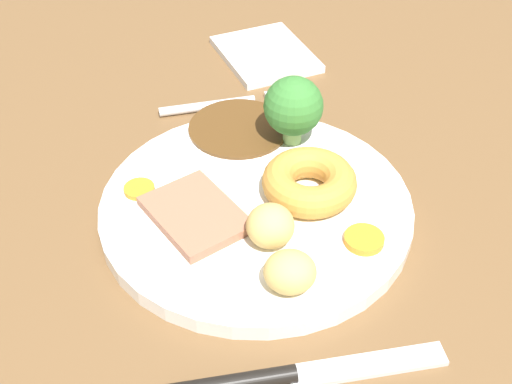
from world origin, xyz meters
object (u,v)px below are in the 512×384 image
Objects in this scene: roast_potato_right at (270,226)px; knife at (282,377)px; yorkshire_pudding at (309,182)px; folded_napkin at (266,54)px; roast_potato_left at (290,272)px; carrot_coin_back at (139,189)px; fork at (241,102)px; meat_slice_main at (196,214)px; carrot_coin_front at (364,239)px; broccoli_floret at (293,107)px; dinner_plate at (256,208)px.

roast_potato_right is 11.46cm from knife.
folded_napkin is (-24.46, 3.27, -2.30)cm from yorkshire_pudding.
roast_potato_left is 1.47× the size of carrot_coin_back.
carrot_coin_back is (-12.92, -8.80, -1.26)cm from roast_potato_left.
yorkshire_pudding is 16.25cm from fork.
yorkshire_pudding is 3.04× the size of carrot_coin_back.
roast_potato_right reaches higher than yorkshire_pudding.
yorkshire_pudding is (-0.40, 9.40, 0.90)cm from meat_slice_main.
roast_potato_right is 0.19× the size of knife.
carrot_coin_front is 0.27× the size of folded_napkin.
knife is 1.69× the size of folded_napkin.
yorkshire_pudding is at bearing -6.75° from broccoli_floret.
roast_potato_right is (-4.55, -0.10, 0.19)cm from roast_potato_left.
broccoli_floret reaches higher than roast_potato_left.
yorkshire_pudding reaches higher than fork.
carrot_coin_back is at bearing -76.93° from broccoli_floret.
dinner_plate is 6.95× the size of roast_potato_right.
carrot_coin_back is 0.16× the size of fork.
meat_slice_main is at bearing -149.81° from roast_potato_left.
fork is at bearing 171.94° from roast_potato_right.
meat_slice_main is 27.93cm from folded_napkin.
carrot_coin_front is 0.20× the size of fork.
folded_napkin is (-8.45, 4.91, 0.01)cm from fork.
carrot_coin_front is at bearing -1.91° from folded_napkin.
knife is (15.55, -2.50, -0.25)cm from dinner_plate.
broccoli_floret is at bearing -72.58° from fork.
roast_potato_left is 0.59× the size of broccoli_floret.
carrot_coin_front reaches higher than folded_napkin.
knife is at bearing -14.30° from folded_napkin.
carrot_coin_back is (-3.72, -8.86, 0.90)cm from dinner_plate.
knife is (31.31, -5.23, 0.06)cm from fork.
roast_potato_left is 1.02× the size of roast_potato_right.
dinner_plate is 9.35cm from carrot_coin_front.
folded_napkin is (-28.85, 7.80, -2.65)cm from roast_potato_right.
meat_slice_main is 15.19cm from knife.
roast_potato_right is at bearing -96.50° from fork.
broccoli_floret reaches higher than meat_slice_main.
roast_potato_right is 1.20× the size of carrot_coin_front.
dinner_plate is at bearing 97.26° from meat_slice_main.
carrot_coin_back is (-4.37, -3.82, -0.20)cm from meat_slice_main.
carrot_coin_front is at bearing 111.68° from roast_potato_left.
roast_potato_right is at bearing -178.77° from roast_potato_left.
folded_napkin is (-39.76, 10.13, -0.05)cm from knife.
meat_slice_main is at bearing -27.02° from folded_napkin.
roast_potato_right is 1.44× the size of carrot_coin_back.
meat_slice_main is 0.53× the size of fork.
meat_slice_main is (0.64, -5.04, 1.10)cm from dinner_plate.
broccoli_floret is 0.34× the size of knife.
broccoli_floret is (-16.19, 5.28, 2.16)cm from roast_potato_left.
carrot_coin_front is (6.30, 2.24, -1.01)cm from yorkshire_pudding.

